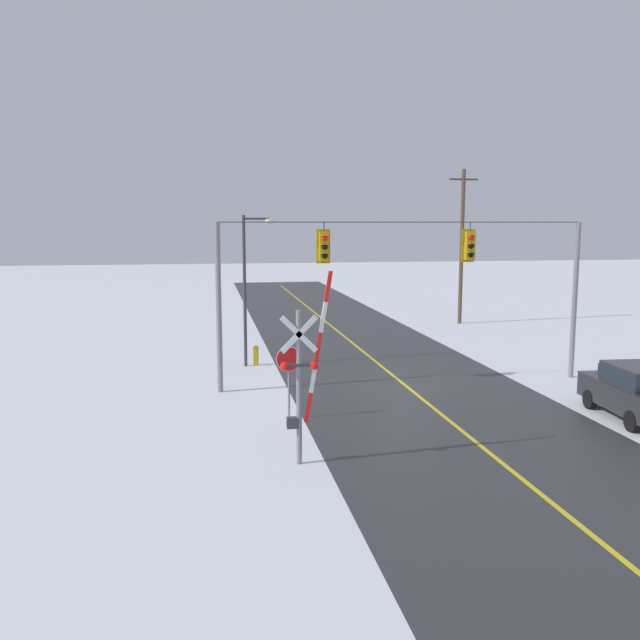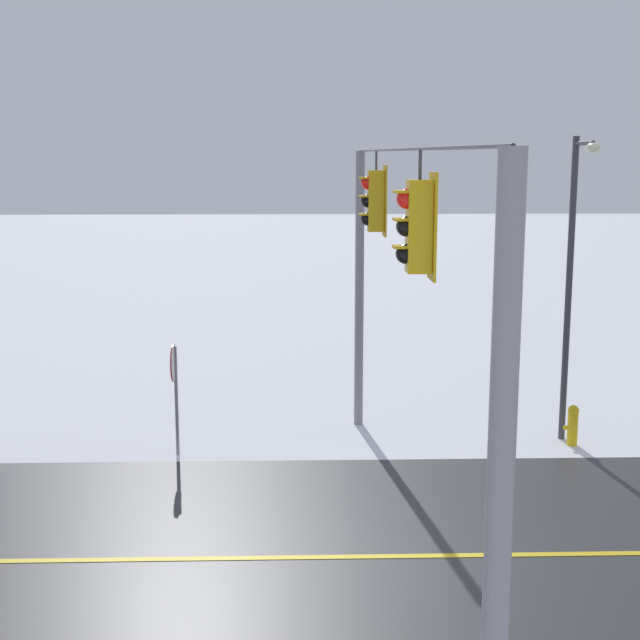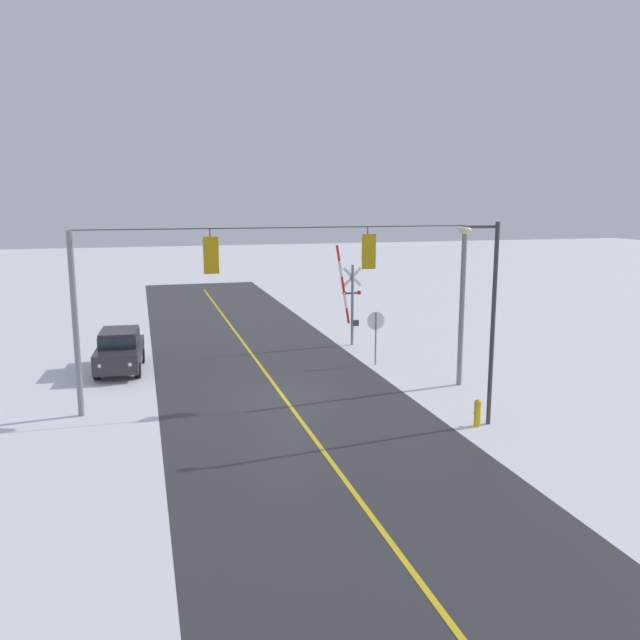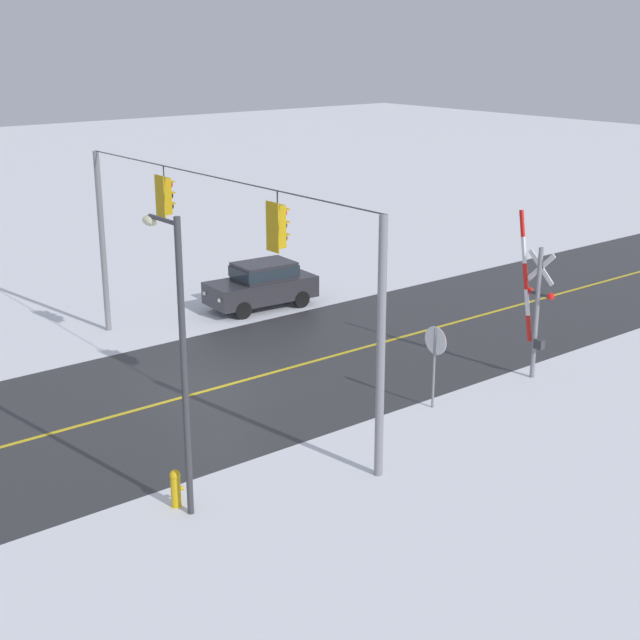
% 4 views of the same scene
% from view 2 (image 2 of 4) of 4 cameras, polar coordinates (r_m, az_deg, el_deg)
% --- Properties ---
extents(ground_plane, '(160.00, 160.00, 0.00)m').
position_cam_2_polar(ground_plane, '(14.52, 4.42, -14.64)').
color(ground_plane, white).
extents(signal_span, '(14.20, 0.47, 6.22)m').
position_cam_2_polar(signal_span, '(13.44, 4.57, 1.40)').
color(signal_span, gray).
rests_on(signal_span, ground).
extents(stop_sign, '(0.80, 0.09, 2.35)m').
position_cam_2_polar(stop_sign, '(18.72, -9.14, -3.39)').
color(stop_sign, gray).
rests_on(stop_sign, ground).
extents(streetlamp_near, '(1.39, 0.28, 6.50)m').
position_cam_2_polar(streetlamp_near, '(19.68, 15.64, 3.55)').
color(streetlamp_near, '#38383D').
rests_on(streetlamp_near, ground).
extents(fire_hydrant, '(0.24, 0.31, 0.88)m').
position_cam_2_polar(fire_hydrant, '(20.17, 15.61, -6.31)').
color(fire_hydrant, gold).
rests_on(fire_hydrant, ground).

